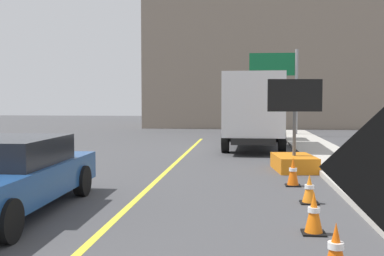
{
  "coord_description": "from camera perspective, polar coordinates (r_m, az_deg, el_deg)",
  "views": [
    {
      "loc": [
        2.21,
        -0.95,
        2.08
      ],
      "look_at": [
        1.47,
        5.84,
        1.67
      ],
      "focal_mm": 43.6,
      "sensor_mm": 36.0,
      "label": 1
    }
  ],
  "objects": [
    {
      "name": "pickup_car",
      "position": [
        9.24,
        -21.68,
        -5.44
      ],
      "size": [
        2.07,
        5.19,
        1.38
      ],
      "color": "navy",
      "rests_on": "ground"
    },
    {
      "name": "traffic_cone_curbside",
      "position": [
        11.61,
        12.25,
        -5.26
      ],
      "size": [
        0.36,
        0.36,
        0.71
      ],
      "color": "black",
      "rests_on": "ground"
    },
    {
      "name": "traffic_cone_mid_lane",
      "position": [
        7.6,
        14.68,
        -10.04
      ],
      "size": [
        0.36,
        0.36,
        0.67
      ],
      "color": "black",
      "rests_on": "ground"
    },
    {
      "name": "traffic_cone_near_sign",
      "position": [
        5.93,
        17.17,
        -14.04
      ],
      "size": [
        0.36,
        0.36,
        0.65
      ],
      "color": "black",
      "rests_on": "ground"
    },
    {
      "name": "arrow_board_trailer",
      "position": [
        14.12,
        12.38,
        -3.17
      ],
      "size": [
        1.6,
        1.91,
        2.7
      ],
      "color": "orange",
      "rests_on": "ground"
    },
    {
      "name": "traffic_cone_far_lane",
      "position": [
        9.76,
        14.16,
        -7.26
      ],
      "size": [
        0.36,
        0.36,
        0.59
      ],
      "color": "black",
      "rests_on": "ground"
    },
    {
      "name": "far_building_block",
      "position": [
        37.75,
        8.91,
        8.23
      ],
      "size": [
        18.24,
        7.9,
        10.55
      ],
      "primitive_type": "cube",
      "color": "gray",
      "rests_on": "ground"
    },
    {
      "name": "highway_guide_sign",
      "position": [
        27.46,
        11.03,
        6.15
      ],
      "size": [
        2.79,
        0.18,
        5.0
      ],
      "color": "gray",
      "rests_on": "ground"
    },
    {
      "name": "lane_center_stripe",
      "position": [
        7.59,
        -11.24,
        -12.54
      ],
      "size": [
        0.14,
        36.0,
        0.01
      ],
      "primitive_type": "cube",
      "color": "yellow",
      "rests_on": "ground"
    },
    {
      "name": "box_truck",
      "position": [
        20.63,
        7.59,
        2.43
      ],
      "size": [
        2.67,
        7.9,
        3.15
      ],
      "color": "black",
      "rests_on": "ground"
    }
  ]
}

